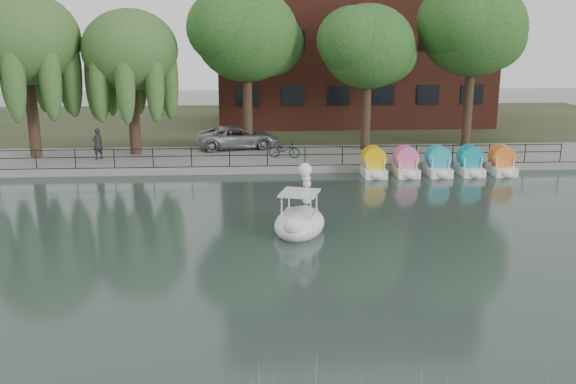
{
  "coord_description": "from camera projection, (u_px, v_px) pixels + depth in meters",
  "views": [
    {
      "loc": [
        -1.05,
        -20.06,
        7.51
      ],
      "look_at": [
        0.5,
        4.0,
        1.3
      ],
      "focal_mm": 40.0,
      "sensor_mm": 36.0,
      "label": 1
    }
  ],
  "objects": [
    {
      "name": "ground_plane",
      "position": [
        281.0,
        260.0,
        21.33
      ],
      "size": [
        120.0,
        120.0,
        0.0
      ],
      "primitive_type": "plane",
      "color": "#384B49"
    },
    {
      "name": "willow_left",
      "position": [
        25.0,
        39.0,
        34.75
      ],
      "size": [
        5.88,
        5.88,
        9.01
      ],
      "color": "#473323",
      "rests_on": "promenade"
    },
    {
      "name": "apartment_building",
      "position": [
        352.0,
        2.0,
        48.39
      ],
      "size": [
        20.0,
        10.07,
        18.0
      ],
      "color": "#4C1E16",
      "rests_on": "land_strip"
    },
    {
      "name": "bicycle",
      "position": [
        284.0,
        149.0,
        35.92
      ],
      "size": [
        0.91,
        1.8,
        1.0
      ],
      "primitive_type": "imported",
      "rotation": [
        0.0,
        0.0,
        1.38
      ],
      "color": "gray",
      "rests_on": "promenade"
    },
    {
      "name": "minivan",
      "position": [
        238.0,
        136.0,
        38.57
      ],
      "size": [
        3.52,
        5.99,
        1.57
      ],
      "primitive_type": "imported",
      "rotation": [
        0.0,
        0.0,
        1.75
      ],
      "color": "gray",
      "rests_on": "promenade"
    },
    {
      "name": "pedestrian",
      "position": [
        97.0,
        142.0,
        35.38
      ],
      "size": [
        0.84,
        0.85,
        1.98
      ],
      "primitive_type": "imported",
      "rotation": [
        0.0,
        0.0,
        3.96
      ],
      "color": "black",
      "rests_on": "promenade"
    },
    {
      "name": "railing",
      "position": [
        267.0,
        151.0,
        33.85
      ],
      "size": [
        32.0,
        0.05,
        1.0
      ],
      "color": "black",
      "rests_on": "promenade"
    },
    {
      "name": "broadleaf_far",
      "position": [
        473.0,
        29.0,
        38.14
      ],
      "size": [
        6.3,
        6.3,
        9.71
      ],
      "color": "#473323",
      "rests_on": "promenade"
    },
    {
      "name": "pedal_boat_row",
      "position": [
        438.0,
        164.0,
        33.46
      ],
      "size": [
        7.95,
        1.7,
        1.4
      ],
      "color": "white",
      "rests_on": "ground_plane"
    },
    {
      "name": "swan_boat",
      "position": [
        300.0,
        218.0,
        24.15
      ],
      "size": [
        2.6,
        3.32,
        2.47
      ],
      "rotation": [
        0.0,
        0.0,
        -0.29
      ],
      "color": "white",
      "rests_on": "ground_plane"
    },
    {
      "name": "broadleaf_right",
      "position": [
        368.0,
        47.0,
        37.02
      ],
      "size": [
        5.4,
        5.4,
        8.32
      ],
      "color": "#473323",
      "rests_on": "promenade"
    },
    {
      "name": "land_strip",
      "position": [
        260.0,
        124.0,
        50.28
      ],
      "size": [
        60.0,
        22.0,
        0.36
      ],
      "primitive_type": "cube",
      "color": "#47512D",
      "rests_on": "ground_plane"
    },
    {
      "name": "broadleaf_center",
      "position": [
        246.0,
        35.0,
        36.9
      ],
      "size": [
        6.0,
        6.0,
        9.25
      ],
      "color": "#473323",
      "rests_on": "promenade"
    },
    {
      "name": "willow_mid",
      "position": [
        130.0,
        51.0,
        35.73
      ],
      "size": [
        5.32,
        5.32,
        8.15
      ],
      "color": "#473323",
      "rests_on": "promenade"
    },
    {
      "name": "promenade",
      "position": [
        266.0,
        159.0,
        36.74
      ],
      "size": [
        40.0,
        6.0,
        0.4
      ],
      "primitive_type": "cube",
      "color": "gray",
      "rests_on": "ground_plane"
    },
    {
      "name": "kerb",
      "position": [
        268.0,
        170.0,
        33.89
      ],
      "size": [
        40.0,
        0.25,
        0.4
      ],
      "primitive_type": "cube",
      "color": "gray",
      "rests_on": "ground_plane"
    }
  ]
}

